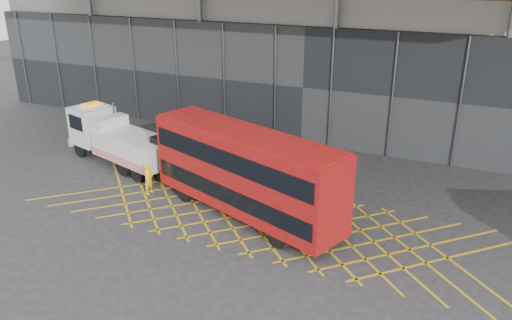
% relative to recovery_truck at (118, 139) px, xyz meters
% --- Properties ---
extents(ground_plane, '(120.00, 120.00, 0.00)m').
position_rel_recovery_truck_xyz_m(ground_plane, '(7.14, -2.90, -1.63)').
color(ground_plane, '#28292B').
extents(road_markings, '(24.76, 7.16, 0.01)m').
position_rel_recovery_truck_xyz_m(road_markings, '(11.14, -2.90, -1.62)').
color(road_markings, gold).
rests_on(road_markings, ground_plane).
extents(construction_building, '(55.00, 23.97, 18.00)m').
position_rel_recovery_truck_xyz_m(construction_building, '(9.06, 15.50, 7.35)').
color(construction_building, gray).
rests_on(construction_building, ground_plane).
extents(recovery_truck, '(10.06, 4.73, 3.53)m').
position_rel_recovery_truck_xyz_m(recovery_truck, '(0.00, 0.00, 0.00)').
color(recovery_truck, black).
rests_on(recovery_truck, ground_plane).
extents(bus_towed, '(11.13, 6.10, 4.46)m').
position_rel_recovery_truck_xyz_m(bus_towed, '(10.27, -2.99, 0.85)').
color(bus_towed, maroon).
rests_on(bus_towed, ground_plane).
extents(worker, '(0.45, 0.66, 1.77)m').
position_rel_recovery_truck_xyz_m(worker, '(4.34, -2.86, -0.74)').
color(worker, yellow).
rests_on(worker, ground_plane).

